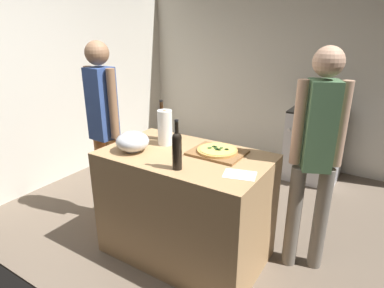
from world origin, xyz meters
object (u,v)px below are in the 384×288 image
(pizza, at_px, (217,150))
(wine_bottle_clear, at_px, (177,149))
(stove, at_px, (314,144))
(person_in_red, at_px, (316,151))
(wine_bottle_dark, at_px, (162,123))
(mixing_bowl, at_px, (133,142))
(paper_towel_roll, at_px, (165,128))
(person_in_stripes, at_px, (104,124))

(pizza, relative_size, wine_bottle_clear, 0.89)
(stove, xyz_separation_m, person_in_red, (0.33, -1.69, 0.53))
(pizza, bearing_deg, wine_bottle_dark, 174.81)
(person_in_red, bearing_deg, pizza, -159.85)
(wine_bottle_clear, bearing_deg, wine_bottle_dark, 136.40)
(stove, bearing_deg, pizza, -99.71)
(pizza, xyz_separation_m, person_in_red, (0.66, 0.24, 0.05))
(wine_bottle_dark, height_order, person_in_red, person_in_red)
(mixing_bowl, xyz_separation_m, paper_towel_roll, (0.12, 0.26, 0.06))
(wine_bottle_clear, relative_size, stove, 0.38)
(pizza, distance_m, wine_bottle_clear, 0.42)
(paper_towel_roll, bearing_deg, person_in_red, 14.06)
(paper_towel_roll, relative_size, person_in_red, 0.17)
(paper_towel_roll, bearing_deg, stove, 68.07)
(pizza, height_order, wine_bottle_dark, wine_bottle_dark)
(mixing_bowl, height_order, person_in_red, person_in_red)
(paper_towel_roll, relative_size, wine_bottle_dark, 0.85)
(pizza, distance_m, paper_towel_roll, 0.48)
(pizza, xyz_separation_m, stove, (0.33, 1.93, -0.49))
(person_in_red, bearing_deg, mixing_bowl, -156.46)
(pizza, height_order, mixing_bowl, mixing_bowl)
(wine_bottle_dark, distance_m, wine_bottle_clear, 0.64)
(pizza, bearing_deg, stove, 80.29)
(stove, bearing_deg, mixing_bowl, -112.25)
(wine_bottle_clear, relative_size, person_in_stripes, 0.20)
(wine_bottle_clear, xyz_separation_m, stove, (0.43, 2.32, -0.60))
(mixing_bowl, bearing_deg, stove, 67.75)
(mixing_bowl, xyz_separation_m, person_in_stripes, (-0.54, 0.21, 0.00))
(wine_bottle_dark, height_order, stove, wine_bottle_dark)
(wine_bottle_dark, relative_size, person_in_stripes, 0.20)
(wine_bottle_dark, bearing_deg, person_in_red, 8.91)
(mixing_bowl, relative_size, paper_towel_roll, 0.88)
(paper_towel_roll, distance_m, person_in_stripes, 0.66)
(wine_bottle_clear, bearing_deg, stove, 79.49)
(person_in_red, bearing_deg, stove, 101.17)
(wine_bottle_dark, height_order, person_in_stripes, person_in_stripes)
(pizza, xyz_separation_m, paper_towel_roll, (-0.46, -0.04, 0.11))
(paper_towel_roll, relative_size, person_in_stripes, 0.17)
(paper_towel_roll, relative_size, stove, 0.32)
(paper_towel_roll, bearing_deg, wine_bottle_dark, 138.37)
(wine_bottle_clear, distance_m, stove, 2.44)
(pizza, distance_m, wine_bottle_dark, 0.58)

